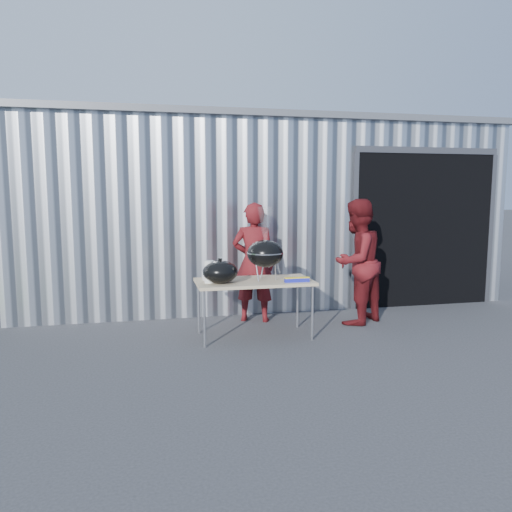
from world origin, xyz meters
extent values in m
plane|color=#343436|center=(0.00, 0.00, 0.00)|extent=(80.00, 80.00, 0.00)
cube|color=silver|center=(0.80, 4.70, 1.50)|extent=(8.00, 6.00, 3.00)
cube|color=slate|center=(0.80, 4.70, 3.05)|extent=(8.20, 6.20, 0.10)
cube|color=black|center=(3.30, 2.27, 1.25)|extent=(2.40, 1.20, 2.50)
cube|color=#4C4C51|center=(3.30, 1.70, 2.55)|extent=(2.52, 0.08, 0.10)
cube|color=tan|center=(0.16, 0.52, 0.73)|extent=(1.50, 0.75, 0.04)
cylinder|color=silver|center=(-0.53, 0.20, 0.35)|extent=(0.03, 0.03, 0.71)
cylinder|color=silver|center=(0.85, 0.20, 0.35)|extent=(0.03, 0.03, 0.71)
cylinder|color=silver|center=(-0.53, 0.83, 0.35)|extent=(0.03, 0.03, 0.71)
cylinder|color=silver|center=(0.85, 0.83, 0.35)|extent=(0.03, 0.03, 0.71)
ellipsoid|color=black|center=(0.31, 0.51, 1.10)|extent=(0.47, 0.47, 0.35)
cylinder|color=silver|center=(0.31, 0.51, 1.11)|extent=(0.48, 0.48, 0.02)
cylinder|color=silver|center=(0.31, 0.51, 1.12)|extent=(0.45, 0.45, 0.01)
cylinder|color=silver|center=(0.31, 0.65, 0.87)|extent=(0.02, 0.02, 0.24)
cylinder|color=silver|center=(0.18, 0.44, 0.87)|extent=(0.02, 0.02, 0.24)
cylinder|color=silver|center=(0.43, 0.44, 0.87)|extent=(0.02, 0.02, 0.24)
cylinder|color=#CE5F4A|center=(0.16, 0.51, 1.14)|extent=(0.02, 0.14, 0.02)
cylinder|color=#CE5F4A|center=(0.19, 0.51, 1.14)|extent=(0.02, 0.14, 0.02)
cylinder|color=#CE5F4A|center=(0.22, 0.51, 1.14)|extent=(0.02, 0.14, 0.02)
cylinder|color=#CE5F4A|center=(0.26, 0.51, 1.14)|extent=(0.02, 0.14, 0.02)
cylinder|color=#CE5F4A|center=(0.29, 0.51, 1.14)|extent=(0.02, 0.14, 0.02)
cylinder|color=#CE5F4A|center=(0.32, 0.51, 1.14)|extent=(0.02, 0.14, 0.02)
cylinder|color=#CE5F4A|center=(0.35, 0.51, 1.14)|extent=(0.02, 0.14, 0.02)
cylinder|color=#CE5F4A|center=(0.39, 0.51, 1.14)|extent=(0.02, 0.14, 0.02)
cylinder|color=#CE5F4A|center=(0.42, 0.51, 1.14)|extent=(0.02, 0.14, 0.02)
cylinder|color=#CE5F4A|center=(0.45, 0.51, 1.14)|extent=(0.02, 0.14, 0.02)
cone|color=silver|center=(0.31, 0.51, 1.42)|extent=(0.20, 0.20, 0.55)
ellipsoid|color=black|center=(-0.30, 0.42, 0.89)|extent=(0.44, 0.44, 0.29)
cylinder|color=black|center=(-0.30, 0.42, 1.05)|extent=(0.05, 0.05, 0.03)
cylinder|color=white|center=(-0.43, 0.47, 0.89)|extent=(0.12, 0.12, 0.28)
cube|color=white|center=(-0.39, 0.70, 0.80)|extent=(0.20, 0.15, 0.10)
cube|color=#1A20AE|center=(0.66, 0.27, 0.78)|extent=(0.32, 0.06, 0.05)
cube|color=yellow|center=(0.66, 0.27, 0.81)|extent=(0.32, 0.06, 0.01)
imported|color=#5A1215|center=(0.34, 1.32, 0.87)|extent=(0.73, 0.60, 1.74)
imported|color=#5A1215|center=(1.74, 0.87, 0.89)|extent=(1.10, 1.04, 1.79)
camera|label=1|loc=(-1.22, -5.69, 1.89)|focal=35.00mm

